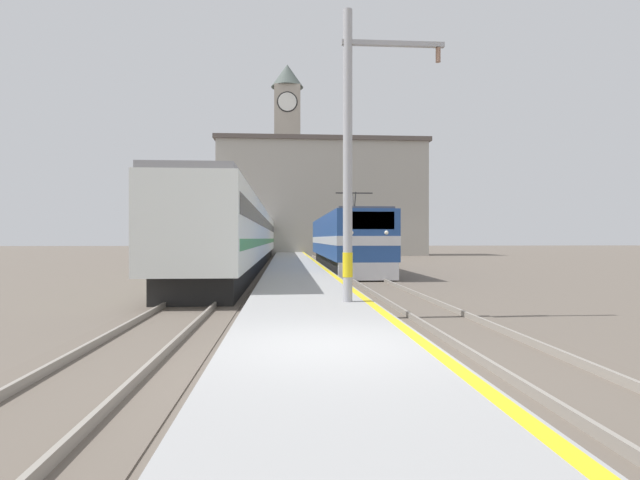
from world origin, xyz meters
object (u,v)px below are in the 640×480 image
(clock_tower, at_px, (287,153))
(passenger_train, at_px, (247,236))
(locomotive_train, at_px, (344,241))
(catenary_mast, at_px, (352,154))

(clock_tower, bearing_deg, passenger_train, -95.43)
(locomotive_train, xyz_separation_m, clock_tower, (-3.45, 36.15, 11.78))
(locomotive_train, xyz_separation_m, passenger_train, (-6.50, 4.15, 0.39))
(passenger_train, bearing_deg, locomotive_train, -32.56)
(passenger_train, bearing_deg, clock_tower, 84.57)
(passenger_train, height_order, catenary_mast, catenary_mast)
(locomotive_train, height_order, passenger_train, locomotive_train)
(locomotive_train, bearing_deg, catenary_mast, -96.16)
(passenger_train, bearing_deg, catenary_mast, -79.65)
(catenary_mast, bearing_deg, clock_tower, 91.35)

